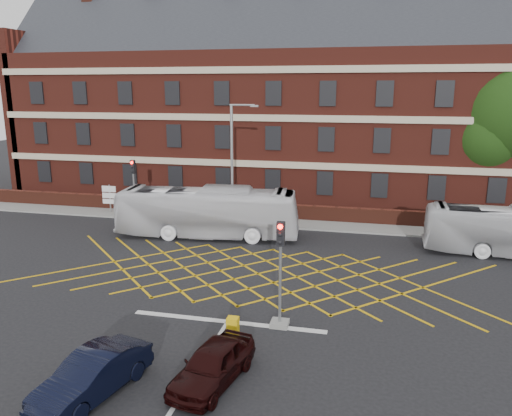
% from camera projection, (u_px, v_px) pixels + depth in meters
% --- Properties ---
extents(ground, '(120.00, 120.00, 0.00)m').
position_uv_depth(ground, '(248.00, 289.00, 23.42)').
color(ground, black).
rests_on(ground, ground).
extents(victorian_building, '(51.00, 12.17, 20.40)m').
position_uv_depth(victorian_building, '(313.00, 104.00, 42.36)').
color(victorian_building, '#591F16').
rests_on(victorian_building, ground).
extents(boundary_wall, '(56.00, 0.50, 1.10)m').
position_uv_depth(boundary_wall, '(292.00, 212.00, 35.60)').
color(boundary_wall, '#4E1F14').
rests_on(boundary_wall, ground).
extents(far_pavement, '(60.00, 3.00, 0.12)m').
position_uv_depth(far_pavement, '(290.00, 222.00, 34.77)').
color(far_pavement, slate).
rests_on(far_pavement, ground).
extents(box_junction_hatching, '(8.22, 8.22, 0.02)m').
position_uv_depth(box_junction_hatching, '(258.00, 274.00, 25.31)').
color(box_junction_hatching, '#CC990C').
rests_on(box_junction_hatching, ground).
extents(stop_line, '(8.00, 0.30, 0.02)m').
position_uv_depth(stop_line, '(228.00, 322.00, 20.10)').
color(stop_line, silver).
rests_on(stop_line, ground).
extents(bus_left, '(11.62, 3.78, 3.18)m').
position_uv_depth(bus_left, '(207.00, 212.00, 31.33)').
color(bus_left, silver).
rests_on(bus_left, ground).
extents(car_navy, '(2.36, 4.33, 1.35)m').
position_uv_depth(car_navy, '(93.00, 375.00, 15.16)').
color(car_navy, black).
rests_on(car_navy, ground).
extents(car_maroon, '(2.28, 4.02, 1.29)m').
position_uv_depth(car_maroon, '(213.00, 364.00, 15.83)').
color(car_maroon, black).
rests_on(car_maroon, ground).
extents(deciduous_tree, '(7.88, 7.73, 11.34)m').
position_uv_depth(deciduous_tree, '(507.00, 120.00, 36.02)').
color(deciduous_tree, black).
rests_on(deciduous_tree, ground).
extents(traffic_light_near, '(0.70, 0.70, 4.27)m').
position_uv_depth(traffic_light_near, '(280.00, 284.00, 19.35)').
color(traffic_light_near, slate).
rests_on(traffic_light_near, ground).
extents(traffic_light_far, '(0.70, 0.70, 4.27)m').
position_uv_depth(traffic_light_far, '(134.00, 195.00, 35.43)').
color(traffic_light_far, slate).
rests_on(traffic_light_far, ground).
extents(street_lamp, '(2.25, 1.00, 8.21)m').
position_uv_depth(street_lamp, '(233.00, 189.00, 32.44)').
color(street_lamp, slate).
rests_on(street_lamp, ground).
extents(direction_signs, '(1.10, 0.16, 2.20)m').
position_uv_depth(direction_signs, '(109.00, 196.00, 37.10)').
color(direction_signs, gray).
rests_on(direction_signs, ground).
extents(utility_cabinet, '(0.42, 0.37, 0.95)m').
position_uv_depth(utility_cabinet, '(233.00, 329.00, 18.46)').
color(utility_cabinet, '#E4B50D').
rests_on(utility_cabinet, ground).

